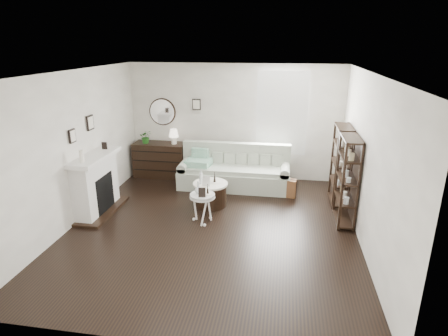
% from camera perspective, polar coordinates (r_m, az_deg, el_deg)
% --- Properties ---
extents(room, '(5.50, 5.50, 5.50)m').
position_cam_1_polar(room, '(8.73, 6.37, 8.31)').
color(room, black).
rests_on(room, ground).
extents(fireplace, '(0.50, 1.40, 1.84)m').
position_cam_1_polar(fireplace, '(7.56, -18.83, -2.60)').
color(fireplace, white).
rests_on(fireplace, ground).
extents(shelf_unit_far, '(0.30, 0.80, 1.60)m').
position_cam_1_polar(shelf_unit_far, '(7.88, 17.34, 0.44)').
color(shelf_unit_far, black).
rests_on(shelf_unit_far, ground).
extents(shelf_unit_near, '(0.30, 0.80, 1.60)m').
position_cam_1_polar(shelf_unit_near, '(7.04, 18.24, -1.83)').
color(shelf_unit_near, black).
rests_on(shelf_unit_near, ground).
extents(sofa, '(2.48, 0.86, 0.96)m').
position_cam_1_polar(sofa, '(8.52, 1.62, -0.76)').
color(sofa, '#AFB8A4').
rests_on(sofa, ground).
extents(quilt, '(0.59, 0.50, 0.14)m').
position_cam_1_polar(quilt, '(8.46, -3.93, 0.83)').
color(quilt, '#238366').
rests_on(quilt, sofa).
extents(suitcase, '(0.60, 0.28, 0.39)m').
position_cam_1_polar(suitcase, '(8.12, 8.90, -2.93)').
color(suitcase, brown).
rests_on(suitcase, ground).
extents(dresser, '(1.25, 0.54, 0.84)m').
position_cam_1_polar(dresser, '(9.27, -9.67, 1.26)').
color(dresser, black).
rests_on(dresser, ground).
extents(table_lamp, '(0.25, 0.25, 0.36)m').
position_cam_1_polar(table_lamp, '(9.00, -7.66, 4.79)').
color(table_lamp, white).
rests_on(table_lamp, dresser).
extents(potted_plant, '(0.36, 0.34, 0.32)m').
position_cam_1_polar(potted_plant, '(9.18, -11.83, 4.68)').
color(potted_plant, '#22601B').
rests_on(potted_plant, dresser).
extents(drum_table, '(0.69, 0.69, 0.48)m').
position_cam_1_polar(drum_table, '(7.56, -2.07, -3.97)').
color(drum_table, black).
rests_on(drum_table, ground).
extents(pedestal_table, '(0.46, 0.46, 0.56)m').
position_cam_1_polar(pedestal_table, '(6.77, -3.30, -4.38)').
color(pedestal_table, white).
rests_on(pedestal_table, ground).
extents(eiffel_drum, '(0.13, 0.13, 0.21)m').
position_cam_1_polar(eiffel_drum, '(7.47, -1.44, -1.46)').
color(eiffel_drum, black).
rests_on(eiffel_drum, drum_table).
extents(bottle_drum, '(0.07, 0.07, 0.29)m').
position_cam_1_polar(bottle_drum, '(7.38, -3.54, -1.39)').
color(bottle_drum, silver).
rests_on(bottle_drum, drum_table).
extents(card_frame_drum, '(0.16, 0.07, 0.20)m').
position_cam_1_polar(card_frame_drum, '(7.28, -2.74, -2.00)').
color(card_frame_drum, silver).
rests_on(card_frame_drum, drum_table).
extents(eiffel_ped, '(0.12, 0.12, 0.17)m').
position_cam_1_polar(eiffel_ped, '(6.72, -2.51, -3.29)').
color(eiffel_ped, black).
rests_on(eiffel_ped, pedestal_table).
extents(flask_ped, '(0.13, 0.13, 0.24)m').
position_cam_1_polar(flask_ped, '(6.74, -3.96, -2.97)').
color(flask_ped, silver).
rests_on(flask_ped, pedestal_table).
extents(card_frame_ped, '(0.14, 0.08, 0.17)m').
position_cam_1_polar(card_frame_ped, '(6.60, -3.38, -3.74)').
color(card_frame_ped, black).
rests_on(card_frame_ped, pedestal_table).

